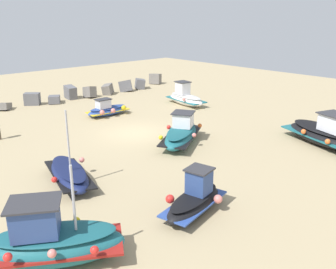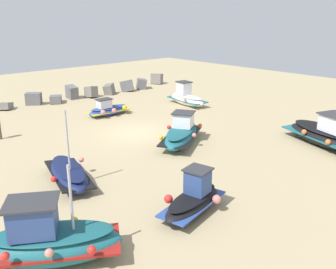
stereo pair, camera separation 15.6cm
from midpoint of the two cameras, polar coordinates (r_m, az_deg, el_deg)
The scene contains 9 objects.
ground_plane at distance 23.02m, azimuth -4.65°, elevation 0.24°, with size 57.85×57.85×0.00m, color tan.
fishing_boat_0 at distance 22.54m, azimuth 23.21°, elevation 0.08°, with size 3.47×5.32×1.91m.
fishing_boat_1 at distance 27.23m, azimuth -8.96°, elevation 3.80°, with size 3.26×1.69×1.28m.
fishing_boat_2 at distance 16.74m, azimuth -14.70°, elevation -5.84°, with size 2.28×4.05×3.39m.
fishing_boat_3 at distance 21.00m, azimuth 2.29°, elevation 0.14°, with size 4.60×3.61×1.73m.
fishing_boat_4 at distance 13.88m, azimuth 4.23°, elevation -9.96°, with size 3.34×1.79×1.67m.
fishing_boat_5 at distance 11.78m, azimuth -17.15°, elevation -15.27°, with size 4.21×3.42×3.09m.
fishing_boat_6 at distance 30.08m, azimuth 2.99°, elevation 5.65°, with size 1.89×4.03×1.85m.
breakwater_rocks at distance 32.36m, azimuth -17.11°, elevation 5.53°, with size 24.85×2.96×1.30m.
Camera 2 is at (-13.22, -17.49, 7.03)m, focal length 39.81 mm.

